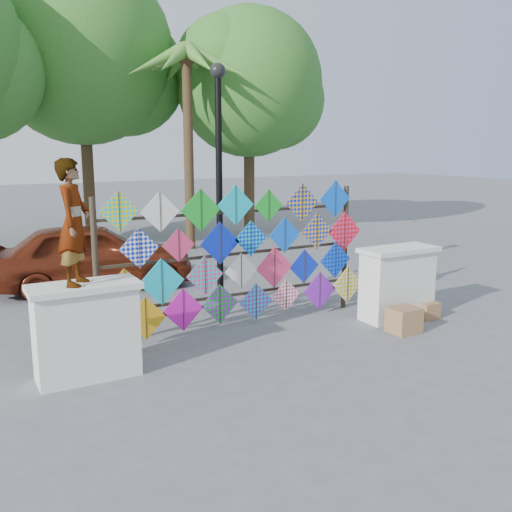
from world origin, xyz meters
The scene contains 12 objects.
ground centered at (0.00, 0.00, 0.00)m, with size 80.00×80.00×0.00m, color slate.
parapet_left centered at (-2.70, -0.20, 0.65)m, with size 1.40×0.65×1.28m.
parapet_right centered at (2.70, -0.20, 0.65)m, with size 1.40×0.65×1.28m.
kite_rack centered at (0.11, 0.73, 1.21)m, with size 4.94×0.24×2.41m.
tree_mid centered at (0.11, 11.03, 5.77)m, with size 6.30×5.60×8.61m.
tree_east centered at (5.09, 9.53, 4.99)m, with size 5.40×4.80×7.42m.
palm_tree centered at (2.20, 8.00, 4.95)m, with size 3.62×3.62×5.83m.
vendor_woman centered at (-2.77, -0.20, 2.08)m, with size 0.58×0.38×1.60m, color #99999E.
sedan centered at (-1.47, 4.60, 0.72)m, with size 1.69×4.21×1.43m, color #622110.
lamppost centered at (0.30, 2.00, 2.69)m, with size 0.28×0.28×4.46m.
cardboard_box_near centered at (2.26, -0.85, 0.21)m, with size 0.47×0.42×0.42m, color #947148.
cardboard_box_far centered at (3.17, -0.48, 0.15)m, with size 0.35×0.32×0.30m, color #947148.
Camera 1 is at (-4.23, -7.50, 3.04)m, focal length 40.00 mm.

